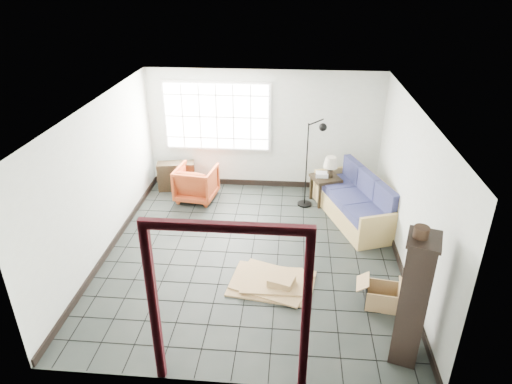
# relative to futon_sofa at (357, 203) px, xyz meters

# --- Properties ---
(ground) EXTENTS (5.50, 5.50, 0.00)m
(ground) POSITION_rel_futon_sofa_xyz_m (-1.92, -1.39, -0.35)
(ground) COLOR black
(ground) RESTS_ON ground
(room_shell) EXTENTS (5.02, 5.52, 2.61)m
(room_shell) POSITION_rel_futon_sofa_xyz_m (-1.92, -1.36, 1.33)
(room_shell) COLOR silver
(room_shell) RESTS_ON ground
(window_panel) EXTENTS (2.32, 0.08, 1.52)m
(window_panel) POSITION_rel_futon_sofa_xyz_m (-2.92, 1.31, 1.25)
(window_panel) COLOR silver
(window_panel) RESTS_ON ground
(doorway_trim) EXTENTS (1.80, 0.08, 2.20)m
(doorway_trim) POSITION_rel_futon_sofa_xyz_m (-1.92, -4.09, 1.03)
(doorway_trim) COLOR #3D0E14
(doorway_trim) RESTS_ON ground
(futon_sofa) EXTENTS (1.49, 2.30, 0.95)m
(futon_sofa) POSITION_rel_futon_sofa_xyz_m (0.00, 0.00, 0.00)
(futon_sofa) COLOR #A5854A
(futon_sofa) RESTS_ON ground
(armchair) EXTENTS (0.89, 0.85, 0.81)m
(armchair) POSITION_rel_futon_sofa_xyz_m (-3.28, 0.57, 0.06)
(armchair) COLOR maroon
(armchair) RESTS_ON ground
(side_table) EXTENTS (0.69, 0.69, 0.58)m
(side_table) POSITION_rel_futon_sofa_xyz_m (-0.58, 0.65, 0.14)
(side_table) COLOR black
(side_table) RESTS_ON ground
(table_lamp) EXTENTS (0.33, 0.33, 0.45)m
(table_lamp) POSITION_rel_futon_sofa_xyz_m (-0.50, 0.63, 0.55)
(table_lamp) COLOR black
(table_lamp) RESTS_ON side_table
(projector) EXTENTS (0.26, 0.20, 0.09)m
(projector) POSITION_rel_futon_sofa_xyz_m (-0.66, 0.65, 0.28)
(projector) COLOR silver
(projector) RESTS_ON side_table
(floor_lamp) EXTENTS (0.50, 0.35, 1.89)m
(floor_lamp) POSITION_rel_futon_sofa_xyz_m (-0.86, 0.43, 0.67)
(floor_lamp) COLOR black
(floor_lamp) RESTS_ON ground
(console_shelf) EXTENTS (0.85, 0.46, 0.63)m
(console_shelf) POSITION_rel_futon_sofa_xyz_m (-3.82, 1.01, -0.03)
(console_shelf) COLOR black
(console_shelf) RESTS_ON ground
(tall_shelf) EXTENTS (0.49, 0.57, 1.77)m
(tall_shelf) POSITION_rel_futon_sofa_xyz_m (0.23, -3.50, 0.55)
(tall_shelf) COLOR black
(tall_shelf) RESTS_ON ground
(pot) EXTENTS (0.20, 0.20, 0.13)m
(pot) POSITION_rel_futon_sofa_xyz_m (0.18, -3.49, 1.49)
(pot) COLOR black
(pot) RESTS_ON tall_shelf
(open_box) EXTENTS (0.81, 0.47, 0.43)m
(open_box) POSITION_rel_futon_sofa_xyz_m (0.11, -2.55, -0.19)
(open_box) COLOR #A78250
(open_box) RESTS_ON ground
(cardboard_pile) EXTENTS (1.41, 1.17, 0.19)m
(cardboard_pile) POSITION_rel_futon_sofa_xyz_m (-1.50, -2.22, -0.30)
(cardboard_pile) COLOR #A78250
(cardboard_pile) RESTS_ON ground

